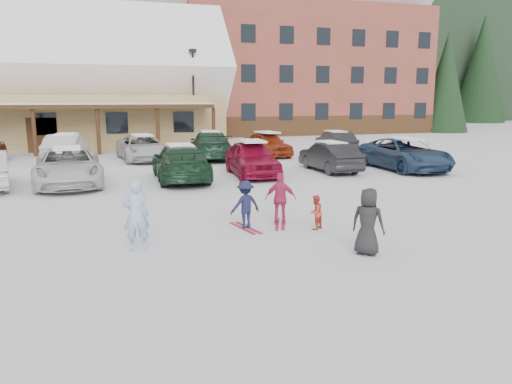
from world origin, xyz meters
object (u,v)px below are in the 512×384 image
object	(u,v)px
day_lodge	(16,90)
adult_skier	(136,215)
bystander_dark	(368,222)
parked_car_4	(252,158)
child_navy	(245,205)
child_magenta	(281,199)
parked_car_2	(68,167)
alpine_hotel	(279,45)
parked_car_5	(330,157)
parked_car_6	(405,154)
lamp_post	(193,93)
parked_car_12	(267,144)
parked_car_11	(211,145)
toddler_red	(315,212)
parked_car_3	(181,163)
parked_car_13	(336,142)
parked_car_10	(142,148)
parked_car_9	(67,148)

from	to	relation	value
day_lodge	adult_skier	xyz separation A→B (m)	(6.16, -27.92, -3.12)
bystander_dark	parked_car_4	xyz separation A→B (m)	(0.89, 11.70, 0.03)
day_lodge	bystander_dark	size ratio (longest dim) A/B	19.39
child_navy	child_magenta	bearing A→B (deg)	176.31
bystander_dark	parked_car_2	world-z (taller)	bystander_dark
bystander_dark	parked_car_2	bearing A→B (deg)	-12.84
alpine_hotel	parked_car_5	distance (m)	29.98
adult_skier	child_magenta	world-z (taller)	adult_skier
parked_car_5	parked_car_6	distance (m)	3.73
alpine_hotel	lamp_post	world-z (taller)	alpine_hotel
parked_car_6	parked_car_5	bearing A→B (deg)	170.88
lamp_post	parked_car_12	world-z (taller)	lamp_post
adult_skier	alpine_hotel	bearing A→B (deg)	-115.36
alpine_hotel	parked_car_4	world-z (taller)	alpine_hotel
adult_skier	parked_car_11	world-z (taller)	adult_skier
day_lodge	parked_car_11	xyz separation A→B (m)	(11.45, -11.47, -3.16)
parked_car_4	parked_car_5	bearing A→B (deg)	5.91
adult_skier	bystander_dark	bearing A→B (deg)	157.96
parked_car_12	adult_skier	bearing A→B (deg)	-125.36
parked_car_2	parked_car_11	distance (m)	9.97
toddler_red	parked_car_5	world-z (taller)	parked_car_5
parked_car_6	bystander_dark	bearing A→B (deg)	-127.02
toddler_red	child_navy	world-z (taller)	child_navy
lamp_post	toddler_red	distance (m)	23.56
alpine_hotel	bystander_dark	distance (m)	42.40
parked_car_11	parked_car_12	world-z (taller)	parked_car_11
lamp_post	parked_car_3	world-z (taller)	lamp_post
child_magenta	parked_car_13	bearing A→B (deg)	-99.49
parked_car_5	parked_car_6	bearing A→B (deg)	170.07
child_magenta	parked_car_10	xyz separation A→B (m)	(-2.40, 15.70, -0.01)
alpine_hotel	parked_car_9	world-z (taller)	alpine_hotel
parked_car_13	parked_car_10	bearing A→B (deg)	6.14
alpine_hotel	parked_car_5	world-z (taller)	alpine_hotel
alpine_hotel	parked_car_6	world-z (taller)	alpine_hotel
parked_car_3	parked_car_9	size ratio (longest dim) A/B	1.11
toddler_red	parked_car_11	distance (m)	16.01
bystander_dark	lamp_post	bearing A→B (deg)	-45.43
alpine_hotel	parked_car_10	xyz separation A→B (m)	(-15.57, -21.01, -7.93)
child_navy	parked_car_13	world-z (taller)	parked_car_13
parked_car_10	child_magenta	bearing A→B (deg)	-86.69
parked_car_3	parked_car_12	world-z (taller)	parked_car_3
lamp_post	parked_car_9	distance (m)	10.90
parked_car_9	bystander_dark	bearing A→B (deg)	119.47
parked_car_4	parked_car_6	size ratio (longest dim) A/B	0.84
parked_car_11	parked_car_13	size ratio (longest dim) A/B	1.28
adult_skier	parked_car_12	distance (m)	18.95
parked_car_2	bystander_dark	bearing A→B (deg)	-62.25
parked_car_5	parked_car_10	size ratio (longest dim) A/B	0.83
bystander_dark	parked_car_3	size ratio (longest dim) A/B	0.29
parked_car_4	parked_car_13	xyz separation A→B (m)	(7.57, 6.98, -0.08)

